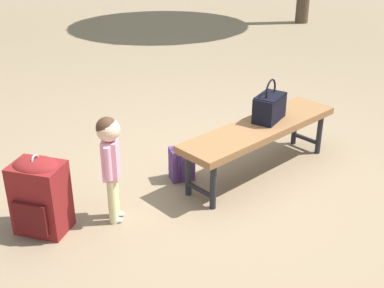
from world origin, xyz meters
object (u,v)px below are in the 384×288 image
at_px(backpack_large, 40,193).
at_px(park_bench, 260,131).
at_px(child_standing, 110,154).
at_px(handbag, 270,106).
at_px(backpack_small, 182,161).

bearing_deg(backpack_large, park_bench, 164.17).
xyz_separation_m(park_bench, child_standing, (1.34, -0.26, 0.16)).
relative_size(park_bench, backpack_large, 2.65).
bearing_deg(child_standing, backpack_large, -29.05).
bearing_deg(handbag, backpack_large, -13.99).
relative_size(handbag, backpack_small, 1.11).
bearing_deg(park_bench, backpack_large, -15.83).
bearing_deg(backpack_small, child_standing, 8.10).
height_order(park_bench, backpack_large, backpack_large).
distance_m(child_standing, backpack_large, 0.56).
height_order(handbag, backpack_large, handbag).
distance_m(child_standing, backpack_small, 0.88).
bearing_deg(park_bench, backpack_small, -33.37).
bearing_deg(handbag, child_standing, -8.96).
distance_m(handbag, backpack_large, 2.01).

